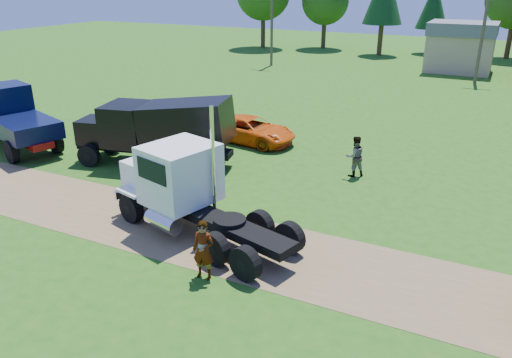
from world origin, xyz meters
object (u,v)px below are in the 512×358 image
at_px(orange_pickup, 251,130).
at_px(spectator_a, 203,250).
at_px(black_dump_truck, 159,128).
at_px(navy_truck, 9,116).
at_px(white_semi_tractor, 182,187).

xyz_separation_m(orange_pickup, spectator_a, (4.88, -12.99, 0.26)).
bearing_deg(black_dump_truck, orange_pickup, 52.28).
distance_m(black_dump_truck, spectator_a, 10.68).
distance_m(navy_truck, spectator_a, 17.87).
height_order(white_semi_tractor, orange_pickup, white_semi_tractor).
distance_m(white_semi_tractor, spectator_a, 3.71).
bearing_deg(navy_truck, white_semi_tractor, 3.17).
xyz_separation_m(white_semi_tractor, black_dump_truck, (-4.77, 5.10, 0.29)).
xyz_separation_m(black_dump_truck, orange_pickup, (2.43, 5.26, -1.19)).
bearing_deg(spectator_a, navy_truck, 153.05).
bearing_deg(navy_truck, orange_pickup, 47.58).
bearing_deg(white_semi_tractor, orange_pickup, 118.30).
relative_size(black_dump_truck, orange_pickup, 1.58).
height_order(orange_pickup, spectator_a, spectator_a).
height_order(black_dump_truck, orange_pickup, black_dump_truck).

